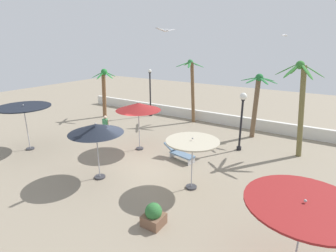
# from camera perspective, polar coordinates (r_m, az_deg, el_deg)

# --- Properties ---
(ground_plane) EXTENTS (56.00, 56.00, 0.00)m
(ground_plane) POSITION_cam_1_polar(r_m,az_deg,el_deg) (13.79, -7.86, -9.25)
(ground_plane) COLOR gray
(boundary_wall) EXTENTS (25.20, 0.30, 0.82)m
(boundary_wall) POSITION_cam_1_polar(r_m,az_deg,el_deg) (21.58, 9.22, 1.84)
(boundary_wall) COLOR silver
(boundary_wall) RESTS_ON ground_plane
(patio_umbrella_0) EXTENTS (3.04, 3.04, 2.36)m
(patio_umbrella_0) POSITION_cam_1_polar(r_m,az_deg,el_deg) (7.96, 27.03, -14.93)
(patio_umbrella_0) COLOR #333338
(patio_umbrella_0) RESTS_ON ground_plane
(patio_umbrella_1) EXTENTS (2.49, 2.49, 2.72)m
(patio_umbrella_1) POSITION_cam_1_polar(r_m,az_deg,el_deg) (12.42, -15.11, -0.61)
(patio_umbrella_1) COLOR #333338
(patio_umbrella_1) RESTS_ON ground_plane
(patio_umbrella_2) EXTENTS (2.27, 2.27, 2.37)m
(patio_umbrella_2) POSITION_cam_1_polar(r_m,az_deg,el_deg) (11.30, 5.23, -3.91)
(patio_umbrella_2) COLOR #333338
(patio_umbrella_2) RESTS_ON ground_plane
(patio_umbrella_3) EXTENTS (2.60, 2.60, 2.88)m
(patio_umbrella_3) POSITION_cam_1_polar(r_m,az_deg,el_deg) (15.43, -6.34, 4.08)
(patio_umbrella_3) COLOR #333338
(patio_umbrella_3) RESTS_ON ground_plane
(patio_umbrella_4) EXTENTS (2.97, 2.97, 2.75)m
(patio_umbrella_4) POSITION_cam_1_polar(r_m,az_deg,el_deg) (17.43, -28.37, 3.30)
(patio_umbrella_4) COLOR #333338
(patio_umbrella_4) RESTS_ON ground_plane
(palm_tree_0) EXTENTS (2.48, 2.34, 5.23)m
(palm_tree_0) POSITION_cam_1_polar(r_m,az_deg,el_deg) (16.07, 26.41, 5.27)
(palm_tree_0) COLOR brown
(palm_tree_0) RESTS_ON ground_plane
(palm_tree_1) EXTENTS (1.98, 2.08, 4.06)m
(palm_tree_1) POSITION_cam_1_polar(r_m,az_deg,el_deg) (23.04, -13.44, 7.98)
(palm_tree_1) COLOR brown
(palm_tree_1) RESTS_ON ground_plane
(palm_tree_2) EXTENTS (2.39, 2.19, 4.25)m
(palm_tree_2) POSITION_cam_1_polar(r_m,az_deg,el_deg) (18.32, 18.34, 5.69)
(palm_tree_2) COLOR brown
(palm_tree_2) RESTS_ON ground_plane
(palm_tree_3) EXTENTS (2.14, 2.28, 4.88)m
(palm_tree_3) POSITION_cam_1_polar(r_m,az_deg,el_deg) (21.04, 5.13, 8.92)
(palm_tree_3) COLOR brown
(palm_tree_3) RESTS_ON ground_plane
(lamp_post_0) EXTENTS (0.41, 0.41, 3.44)m
(lamp_post_0) POSITION_cam_1_polar(r_m,az_deg,el_deg) (15.88, 15.46, 2.71)
(lamp_post_0) COLOR black
(lamp_post_0) RESTS_ON ground_plane
(lamp_post_1) EXTENTS (0.29, 0.29, 3.98)m
(lamp_post_1) POSITION_cam_1_polar(r_m,az_deg,el_deg) (22.88, -3.81, 7.31)
(lamp_post_1) COLOR black
(lamp_post_1) RESTS_ON ground_plane
(lounge_chair_0) EXTENTS (1.93, 0.92, 0.82)m
(lounge_chair_0) POSITION_cam_1_polar(r_m,az_deg,el_deg) (14.67, 2.36, -5.65)
(lounge_chair_0) COLOR #B7B7BC
(lounge_chair_0) RESTS_ON ground_plane
(guest_0) EXTENTS (0.56, 0.26, 1.58)m
(guest_0) POSITION_cam_1_polar(r_m,az_deg,el_deg) (18.03, -13.10, 0.24)
(guest_0) COLOR #3359B2
(guest_0) RESTS_ON ground_plane
(seagull_0) EXTENTS (0.38, 1.35, 0.15)m
(seagull_0) POSITION_cam_1_polar(r_m,az_deg,el_deg) (12.34, -0.58, 19.72)
(seagull_0) COLOR white
(seagull_1) EXTENTS (0.38, 1.16, 0.15)m
(seagull_1) POSITION_cam_1_polar(r_m,az_deg,el_deg) (21.32, 23.54, 17.30)
(seagull_1) COLOR white
(planter) EXTENTS (0.70, 0.70, 0.85)m
(planter) POSITION_cam_1_polar(r_m,az_deg,el_deg) (9.88, -3.08, -18.46)
(planter) COLOR brown
(planter) RESTS_ON ground_plane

